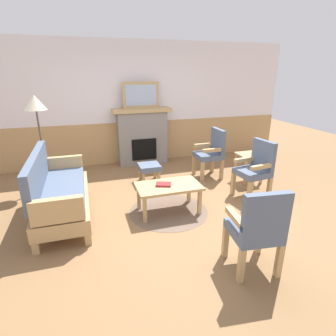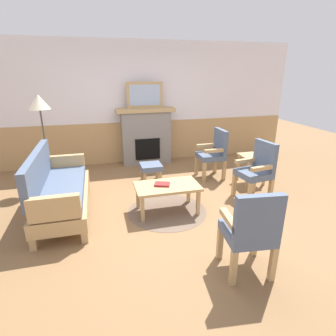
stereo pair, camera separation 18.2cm
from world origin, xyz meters
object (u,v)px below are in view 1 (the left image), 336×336
object	(u,v)px
armchair_front_left	(257,227)
side_table	(249,160)
armchair_near_fireplace	(212,151)
fireplace	(142,136)
framed_picture	(141,95)
floor_lamp_by_couch	(36,109)
book_on_table	(163,184)
couch	(59,192)
coffee_table	(169,188)
footstool	(149,168)
armchair_by_window_left	(256,167)

from	to	relation	value
armchair_front_left	side_table	bearing A→B (deg)	58.50
armchair_front_left	armchair_near_fireplace	bearing A→B (deg)	73.65
fireplace	armchair_near_fireplace	world-z (taller)	fireplace
framed_picture	armchair_near_fireplace	bearing A→B (deg)	-47.71
fireplace	floor_lamp_by_couch	bearing A→B (deg)	-155.96
book_on_table	side_table	xyz separation A→B (m)	(1.94, 0.71, -0.02)
book_on_table	side_table	size ratio (longest dim) A/B	0.41
fireplace	framed_picture	world-z (taller)	framed_picture
couch	book_on_table	xyz separation A→B (m)	(1.49, -0.31, 0.06)
coffee_table	side_table	bearing A→B (deg)	21.30
footstool	armchair_by_window_left	world-z (taller)	armchair_by_window_left
couch	armchair_near_fireplace	bearing A→B (deg)	16.70
coffee_table	armchair_near_fireplace	world-z (taller)	armchair_near_fireplace
armchair_near_fireplace	armchair_by_window_left	size ratio (longest dim) A/B	1.00
footstool	couch	bearing A→B (deg)	-149.50
armchair_front_left	couch	bearing A→B (deg)	137.68
armchair_near_fireplace	armchair_front_left	distance (m)	2.83
armchair_front_left	floor_lamp_by_couch	size ratio (longest dim) A/B	0.58
framed_picture	book_on_table	world-z (taller)	framed_picture
fireplace	side_table	size ratio (longest dim) A/B	2.36
floor_lamp_by_couch	couch	bearing A→B (deg)	-75.75
fireplace	footstool	distance (m)	1.25
framed_picture	coffee_table	distance (m)	2.70
footstool	armchair_by_window_left	size ratio (longest dim) A/B	0.41
footstool	side_table	bearing A→B (deg)	-15.38
footstool	floor_lamp_by_couch	distance (m)	2.23
fireplace	book_on_table	distance (m)	2.43
floor_lamp_by_couch	fireplace	bearing A→B (deg)	24.04
couch	fireplace	bearing A→B (deg)	51.28
armchair_near_fireplace	floor_lamp_by_couch	size ratio (longest dim) A/B	0.58
book_on_table	armchair_front_left	size ratio (longest dim) A/B	0.23
book_on_table	armchair_by_window_left	size ratio (longest dim) A/B	0.23
couch	armchair_near_fireplace	distance (m)	2.97
framed_picture	floor_lamp_by_couch	bearing A→B (deg)	-155.96
framed_picture	book_on_table	distance (m)	2.67
footstool	armchair_front_left	size ratio (longest dim) A/B	0.41
framed_picture	couch	size ratio (longest dim) A/B	0.44
armchair_near_fireplace	side_table	bearing A→B (deg)	-36.82
armchair_near_fireplace	fireplace	bearing A→B (deg)	132.30
armchair_near_fireplace	couch	bearing A→B (deg)	-163.30
book_on_table	footstool	distance (m)	1.24
side_table	footstool	bearing A→B (deg)	164.62
framed_picture	armchair_near_fireplace	world-z (taller)	framed_picture
book_on_table	side_table	world-z (taller)	side_table
framed_picture	side_table	xyz separation A→B (m)	(1.74, -1.70, -1.13)
coffee_table	armchair_near_fireplace	bearing A→B (deg)	42.64
coffee_table	book_on_table	size ratio (longest dim) A/B	4.30
book_on_table	couch	bearing A→B (deg)	168.34
coffee_table	floor_lamp_by_couch	xyz separation A→B (m)	(-1.87, 1.54, 1.06)
footstool	armchair_by_window_left	bearing A→B (deg)	-36.55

